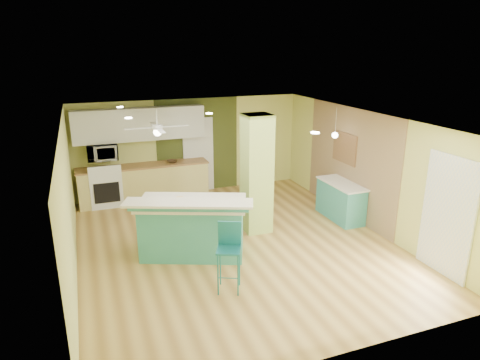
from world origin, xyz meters
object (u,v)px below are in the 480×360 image
Objects in this scene: peninsula at (193,226)px; canister at (180,201)px; side_counter at (340,201)px; fruit_bowl at (172,161)px; bar_stool at (229,246)px.

peninsula is 15.39× the size of canister.
side_counter is 4.30m from fruit_bowl.
side_counter is (3.35, 1.91, -0.33)m from bar_stool.
fruit_bowl is at bearing 113.67° from bar_stool.
bar_stool is 7.23× the size of canister.
peninsula is 9.20× the size of fruit_bowl.
peninsula is 1.83× the size of side_counter.
side_counter is at bearing -39.96° from fruit_bowl.
peninsula reaches higher than bar_stool.
peninsula is 3.64m from side_counter.
bar_stool is at bearing -150.28° from side_counter.
side_counter is at bearing 54.38° from bar_stool.
canister reaches higher than fruit_bowl.
canister reaches higher than bar_stool.
bar_stool is 0.86× the size of side_counter.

